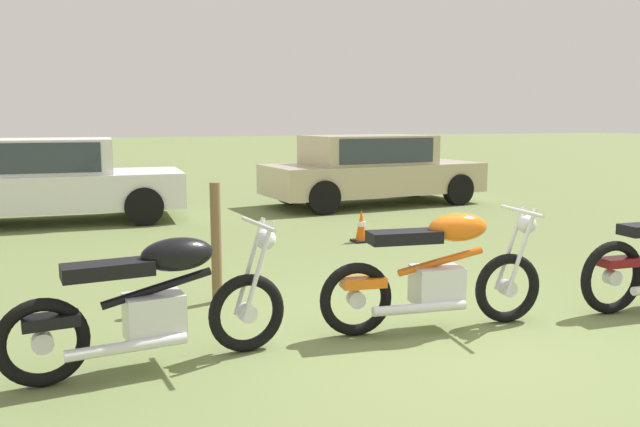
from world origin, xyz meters
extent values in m
plane|color=olive|center=(0.00, 0.00, 0.00)|extent=(120.00, 120.00, 0.00)
torus|color=black|center=(-1.58, 0.36, 0.30)|extent=(0.61, 0.16, 0.61)
torus|color=black|center=(-3.00, 0.20, 0.30)|extent=(0.61, 0.16, 0.61)
cylinder|color=silver|center=(-1.58, 0.36, 0.30)|extent=(0.15, 0.11, 0.14)
cylinder|color=silver|center=(-3.00, 0.20, 0.30)|extent=(0.15, 0.11, 0.14)
cylinder|color=silver|center=(-1.53, 0.45, 0.64)|extent=(0.28, 0.07, 0.75)
cylinder|color=silver|center=(-1.51, 0.27, 0.64)|extent=(0.28, 0.07, 0.75)
cube|color=silver|center=(-2.27, 0.28, 0.38)|extent=(0.43, 0.34, 0.32)
cylinder|color=black|center=(-2.24, 0.28, 0.58)|extent=(0.78, 0.15, 0.22)
ellipsoid|color=black|center=(-2.09, 0.30, 0.81)|extent=(0.55, 0.32, 0.24)
cube|color=black|center=(-2.57, 0.25, 0.75)|extent=(0.62, 0.30, 0.10)
cube|color=black|center=(-2.94, 0.21, 0.44)|extent=(0.38, 0.22, 0.08)
cylinder|color=silver|center=(-1.48, 0.37, 0.98)|extent=(0.10, 0.64, 0.03)
sphere|color=silver|center=(-1.42, 0.37, 0.86)|extent=(0.18, 0.18, 0.16)
cylinder|color=silver|center=(-2.47, 0.10, 0.24)|extent=(0.80, 0.17, 0.08)
torus|color=black|center=(0.72, 0.25, 0.31)|extent=(0.62, 0.15, 0.61)
torus|color=black|center=(-0.66, 0.40, 0.31)|extent=(0.62, 0.15, 0.61)
cylinder|color=silver|center=(0.72, 0.25, 0.31)|extent=(0.15, 0.11, 0.14)
cylinder|color=silver|center=(-0.66, 0.40, 0.31)|extent=(0.15, 0.11, 0.14)
cylinder|color=silver|center=(0.79, 0.33, 0.64)|extent=(0.28, 0.06, 0.75)
cylinder|color=silver|center=(0.77, 0.15, 0.64)|extent=(0.28, 0.06, 0.75)
cube|color=silver|center=(0.05, 0.32, 0.38)|extent=(0.43, 0.34, 0.32)
cylinder|color=orange|center=(0.08, 0.32, 0.58)|extent=(0.76, 0.14, 0.22)
ellipsoid|color=orange|center=(0.23, 0.30, 0.86)|extent=(0.54, 0.31, 0.24)
cube|color=black|center=(-0.25, 0.35, 0.80)|extent=(0.62, 0.30, 0.10)
cube|color=orange|center=(-0.60, 0.39, 0.45)|extent=(0.38, 0.22, 0.08)
cylinder|color=silver|center=(0.82, 0.24, 0.98)|extent=(0.10, 0.64, 0.03)
sphere|color=silver|center=(0.88, 0.23, 0.86)|extent=(0.18, 0.18, 0.16)
cylinder|color=silver|center=(-0.19, 0.19, 0.24)|extent=(0.80, 0.16, 0.08)
torus|color=black|center=(1.77, 0.13, 0.34)|extent=(0.68, 0.12, 0.68)
cylinder|color=silver|center=(1.77, 0.13, 0.34)|extent=(0.14, 0.11, 0.14)
cube|color=maroon|center=(1.83, 0.13, 0.48)|extent=(0.37, 0.20, 0.08)
cube|color=silver|center=(-3.27, 7.50, 0.55)|extent=(4.52, 1.85, 0.60)
cube|color=silver|center=(-3.42, 7.51, 1.13)|extent=(2.50, 1.62, 0.60)
cube|color=#2D3842|center=(-3.42, 7.51, 1.15)|extent=(2.13, 1.64, 0.48)
cylinder|color=black|center=(-1.71, 8.26, 0.32)|extent=(0.65, 0.24, 0.64)
cylinder|color=black|center=(-1.76, 6.66, 0.32)|extent=(0.65, 0.24, 0.64)
cube|color=#BCAD8C|center=(2.95, 7.68, 0.55)|extent=(4.63, 2.12, 0.60)
cube|color=#BCAD8C|center=(2.80, 7.67, 1.13)|extent=(2.60, 1.77, 0.60)
cube|color=#2D3842|center=(2.80, 7.67, 1.15)|extent=(2.23, 1.77, 0.48)
cylinder|color=black|center=(4.42, 8.62, 0.32)|extent=(0.66, 0.27, 0.64)
cylinder|color=black|center=(4.56, 7.01, 0.32)|extent=(0.66, 0.27, 0.64)
cylinder|color=black|center=(1.33, 8.35, 0.32)|extent=(0.66, 0.27, 0.64)
cylinder|color=black|center=(1.47, 6.74, 0.32)|extent=(0.66, 0.27, 0.64)
cylinder|color=brown|center=(-1.53, 1.74, 0.58)|extent=(0.10, 0.10, 1.17)
cone|color=#EA590F|center=(1.04, 4.06, 0.24)|extent=(0.18, 0.18, 0.48)
cube|color=black|center=(1.04, 4.06, 0.01)|extent=(0.25, 0.25, 0.03)
cylinder|color=white|center=(1.04, 4.06, 0.26)|extent=(0.12, 0.12, 0.07)
camera|label=1|loc=(-2.70, -4.22, 1.76)|focal=35.79mm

